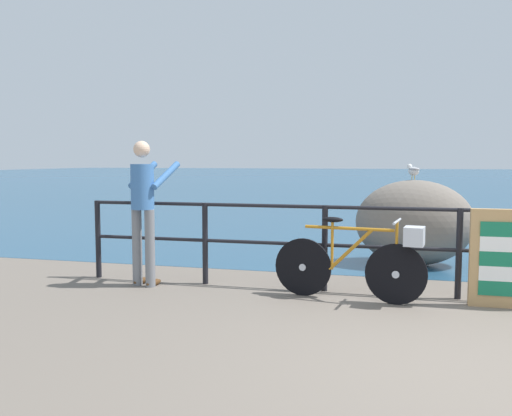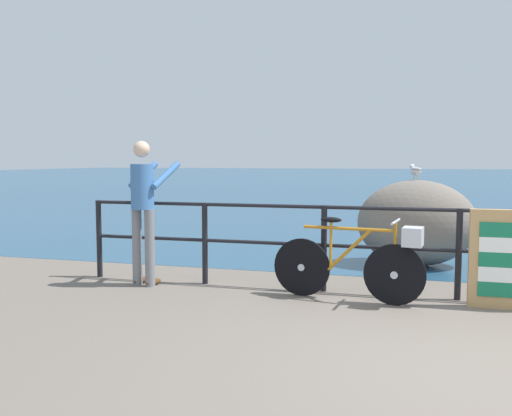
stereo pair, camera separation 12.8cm
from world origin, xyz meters
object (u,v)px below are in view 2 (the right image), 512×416
object	(u,v)px
bicycle	(360,260)
breakwater_boulder_main	(416,223)
seagull	(416,170)
folded_deckchair_stack	(512,260)
person_at_railing	(144,205)

from	to	relation	value
bicycle	breakwater_boulder_main	bearing A→B (deg)	83.06
breakwater_boulder_main	seagull	distance (m)	0.78
bicycle	seagull	world-z (taller)	seagull
folded_deckchair_stack	seagull	xyz separation A→B (m)	(-0.95, 2.30, 0.88)
person_at_railing	folded_deckchair_stack	xyz separation A→B (m)	(4.18, 0.03, -0.47)
breakwater_boulder_main	folded_deckchair_stack	bearing A→B (deg)	-67.11
bicycle	folded_deckchair_stack	xyz separation A→B (m)	(1.54, 0.12, 0.06)
folded_deckchair_stack	breakwater_boulder_main	bearing A→B (deg)	112.89
seagull	folded_deckchair_stack	bearing A→B (deg)	175.46
bicycle	folded_deckchair_stack	size ratio (longest dim) A/B	1.62
seagull	breakwater_boulder_main	bearing A→B (deg)	166.74
folded_deckchair_stack	breakwater_boulder_main	xyz separation A→B (m)	(-0.93, 2.20, 0.11)
bicycle	breakwater_boulder_main	world-z (taller)	breakwater_boulder_main
bicycle	seagull	distance (m)	2.65
folded_deckchair_stack	seagull	distance (m)	2.64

